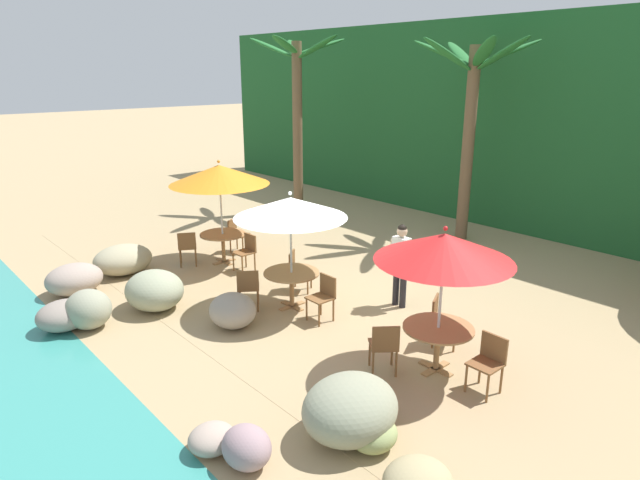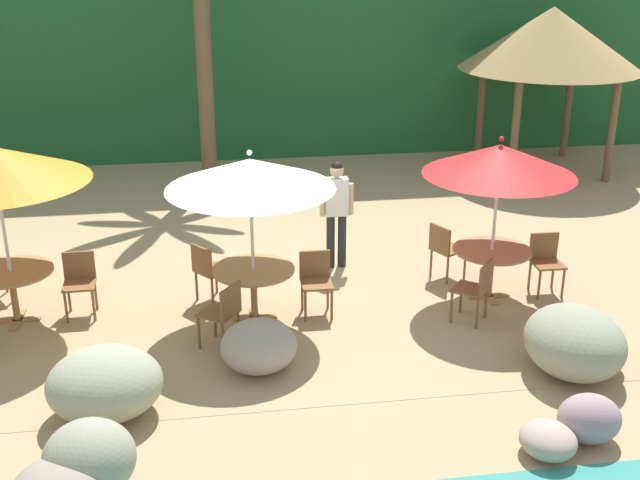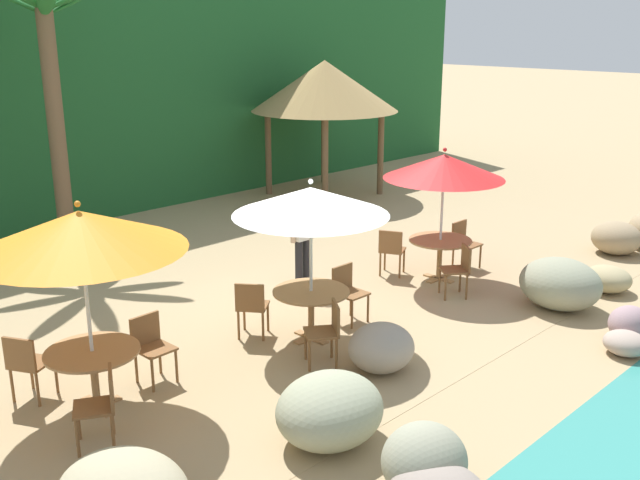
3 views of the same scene
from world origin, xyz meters
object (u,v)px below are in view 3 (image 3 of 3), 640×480
palm_tree_second (49,59)px  palapa_hut (325,86)px  chair_orange_seaward (151,343)px  chair_white_left (328,329)px  dining_table_red (440,246)px  waiter_in_white (302,232)px  chair_orange_inland (27,362)px  chair_red_left (459,267)px  dining_table_orange (93,360)px  umbrella_orange (80,231)px  chair_red_inland (391,249)px  chair_orange_left (102,402)px  umbrella_red (444,167)px  umbrella_white (311,201)px  chair_white_inland (252,305)px  chair_red_seaward (463,241)px  chair_white_seaward (347,289)px  dining_table_white (311,299)px

palm_tree_second → palapa_hut: bearing=-1.2°
chair_orange_seaward → palapa_hut: (9.04, 5.81, 2.30)m
chair_white_left → dining_table_red: chair_white_left is taller
waiter_in_white → chair_orange_inland: bearing=-174.1°
chair_red_left → dining_table_orange: bearing=171.2°
umbrella_orange → palapa_hut: 11.55m
umbrella_orange → chair_red_inland: umbrella_orange is taller
chair_orange_seaward → chair_orange_left: size_ratio=1.00×
dining_table_orange → waiter_in_white: waiter_in_white is taller
umbrella_red → chair_orange_seaward: bearing=176.7°
chair_orange_seaward → chair_red_left: (5.24, -1.05, 0.00)m
umbrella_white → chair_white_left: (-0.42, -0.74, -1.53)m
chair_orange_left → chair_red_inland: size_ratio=1.00×
palapa_hut → palm_tree_second: bearing=178.8°
palapa_hut → umbrella_orange: bearing=-149.1°
dining_table_orange → umbrella_white: bearing=-7.3°
umbrella_orange → chair_white_left: umbrella_orange is taller
chair_orange_left → chair_orange_inland: bearing=95.9°
chair_white_left → waiter_in_white: size_ratio=0.51×
umbrella_white → chair_white_inland: umbrella_white is taller
chair_orange_left → palapa_hut: size_ratio=0.23×
chair_red_seaward → chair_red_inland: bearing=154.1°
dining_table_red → palapa_hut: size_ratio=0.29×
umbrella_orange → chair_red_left: size_ratio=2.91×
umbrella_white → chair_red_seaward: umbrella_white is taller
umbrella_orange → chair_orange_left: (-0.33, -0.79, -1.67)m
dining_table_orange → chair_white_left: size_ratio=1.26×
chair_orange_left → chair_white_seaward: same height
dining_table_orange → chair_red_left: bearing=-8.8°
dining_table_orange → chair_red_inland: size_ratio=1.26×
chair_orange_inland → chair_red_seaward: (7.88, -0.84, 0.00)m
chair_white_seaward → palapa_hut: size_ratio=0.23×
chair_white_seaward → umbrella_red: (2.52, 0.11, 1.52)m
umbrella_red → dining_table_red: (-0.00, -0.00, -1.42)m
chair_red_inland → waiter_in_white: (-1.51, 0.72, 0.47)m
umbrella_white → chair_orange_inland: bearing=163.1°
chair_orange_inland → waiter_in_white: bearing=5.9°
dining_table_white → umbrella_red: (3.37, 0.19, 1.42)m
chair_red_seaward → dining_table_red: bearing=-174.6°
chair_orange_inland → waiter_in_white: waiter_in_white is taller
chair_orange_left → chair_white_left: same height
chair_red_seaward → chair_red_left: (-1.31, -0.80, 0.00)m
chair_white_inland → waiter_in_white: 2.28m
dining_table_orange → chair_orange_seaward: chair_orange_seaward is taller
chair_white_inland → waiter_in_white: (1.98, 1.01, 0.47)m
chair_red_left → palapa_hut: size_ratio=0.23×
umbrella_red → dining_table_white: bearing=-176.7°
chair_red_left → dining_table_white: bearing=169.7°
umbrella_red → chair_orange_inland: bearing=172.6°
chair_white_inland → palapa_hut: 9.56m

